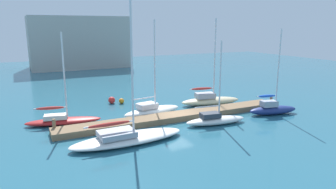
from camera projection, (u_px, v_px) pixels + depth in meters
ground_plane at (177, 119)px, 29.31m from camera, size 120.00×120.00×0.00m
dock_pier at (177, 116)px, 29.25m from camera, size 22.74×2.03×0.54m
dock_piling_near_end at (54, 126)px, 25.19m from camera, size 0.28×0.28×1.24m
dock_piling_far_end at (271, 102)px, 33.16m from camera, size 0.28×0.28×1.24m
sailboat_0 at (62, 119)px, 27.67m from camera, size 6.77×2.91×8.19m
sailboat_1 at (127, 136)px, 23.23m from camera, size 8.95×2.91×13.33m
sailboat_2 at (152, 110)px, 30.56m from camera, size 6.46×2.83×9.27m
sailboat_3 at (215, 119)px, 27.66m from camera, size 5.85×2.28×7.49m
sailboat_4 at (210, 100)px, 34.53m from camera, size 7.09×3.12×9.50m
sailboat_5 at (272, 108)px, 30.76m from camera, size 5.29×2.45×8.43m
mooring_buoy_red at (112, 100)px, 35.15m from camera, size 0.78×0.78×0.78m
mooring_buoy_orange at (121, 101)px, 35.12m from camera, size 0.60×0.60×0.60m
harbor_building_distant at (80, 42)px, 65.44m from camera, size 20.07×10.01×10.66m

